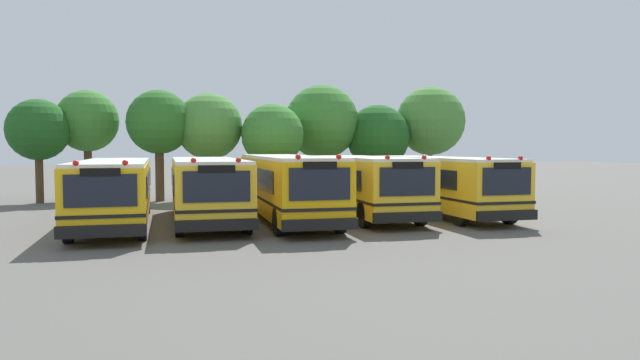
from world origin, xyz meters
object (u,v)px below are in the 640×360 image
school_bus_4 (440,183)px  tree_7 (432,119)px  school_bus_0 (115,189)px  tree_0 (36,130)px  school_bus_1 (207,187)px  school_bus_2 (287,185)px  tree_1 (89,122)px  tree_4 (273,134)px  tree_6 (378,135)px  tree_5 (319,122)px  school_bus_3 (365,184)px  tree_3 (207,125)px  tree_2 (159,123)px

school_bus_4 → tree_7: size_ratio=1.57×
school_bus_0 → tree_0: size_ratio=2.07×
tree_0 → school_bus_4: bearing=-29.7°
tree_7 → school_bus_0: bearing=-150.4°
school_bus_0 → school_bus_1: size_ratio=1.13×
school_bus_0 → school_bus_2: 6.63m
tree_1 → tree_7: 20.39m
tree_4 → tree_6: size_ratio=0.97×
school_bus_2 → tree_1: tree_1 is taller
school_bus_2 → tree_5: (4.38, 11.05, 3.03)m
tree_0 → tree_6: (19.15, -0.05, -0.14)m
school_bus_1 → school_bus_3: 6.60m
tree_1 → tree_4: bearing=-16.9°
school_bus_0 → tree_7: (18.31, 10.42, 3.34)m
school_bus_0 → tree_3: 11.21m
school_bus_0 → tree_3: tree_3 is taller
school_bus_3 → tree_4: bearing=-74.4°
tree_4 → school_bus_1: bearing=-116.3°
school_bus_2 → tree_0: bearing=-42.2°
school_bus_0 → school_bus_1: (3.44, -0.23, 0.02)m
tree_7 → tree_4: bearing=-169.8°
tree_1 → tree_6: size_ratio=1.11×
school_bus_2 → school_bus_4: 6.96m
school_bus_4 → tree_3: size_ratio=1.77×
school_bus_2 → school_bus_1: bearing=-1.2°
school_bus_3 → tree_0: bearing=-34.6°
tree_4 → tree_5: 3.96m
school_bus_1 → tree_5: size_ratio=1.50×
school_bus_4 → tree_3: bearing=-47.3°
school_bus_1 → school_bus_2: (3.18, -0.14, 0.05)m
school_bus_2 → tree_2: size_ratio=1.85×
school_bus_2 → tree_6: size_ratio=2.03×
school_bus_1 → tree_7: size_ratio=1.49×
school_bus_2 → tree_7: bearing=-135.9°
tree_1 → tree_3: 6.55m
tree_0 → tree_5: bearing=1.6°
tree_2 → tree_5: tree_5 is taller
school_bus_1 → tree_0: size_ratio=1.83×
school_bus_0 → school_bus_2: (6.62, -0.37, 0.07)m
school_bus_0 → tree_6: tree_6 is taller
school_bus_3 → school_bus_4: (3.54, 0.18, -0.01)m
school_bus_0 → tree_6: size_ratio=2.06×
school_bus_0 → tree_1: size_ratio=1.86×
tree_2 → tree_0: bearing=176.1°
school_bus_3 → tree_3: 12.02m
school_bus_1 → tree_3: tree_3 is taller
school_bus_3 → tree_5: bearing=-93.9°
school_bus_0 → school_bus_4: (13.58, -0.07, 0.03)m
school_bus_0 → tree_5: 15.65m
tree_1 → school_bus_2: bearing=-53.9°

